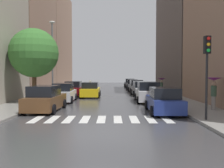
{
  "coord_description": "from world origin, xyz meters",
  "views": [
    {
      "loc": [
        0.58,
        -10.36,
        2.52
      ],
      "look_at": [
        0.49,
        17.38,
        1.36
      ],
      "focal_mm": 39.39,
      "sensor_mm": 36.0,
      "label": 1
    }
  ],
  "objects": [
    {
      "name": "street_tree_left",
      "position": [
        -5.91,
        10.1,
        4.23
      ],
      "size": [
        4.06,
        4.06,
        6.13
      ],
      "color": "#513823",
      "rests_on": "sidewalk_left"
    },
    {
      "name": "parked_car_right_fourth",
      "position": [
        3.9,
        23.37,
        0.78
      ],
      "size": [
        2.1,
        4.4,
        1.67
      ],
      "rotation": [
        0.0,
        0.0,
        1.6
      ],
      "color": "#474C51",
      "rests_on": "ground"
    },
    {
      "name": "parked_car_right_second",
      "position": [
        3.8,
        11.57,
        0.85
      ],
      "size": [
        2.28,
        4.66,
        1.82
      ],
      "rotation": [
        0.0,
        0.0,
        1.54
      ],
      "color": "silver",
      "rests_on": "ground"
    },
    {
      "name": "building_left_mid",
      "position": [
        -11.0,
        21.54,
        8.66
      ],
      "size": [
        6.0,
        12.29,
        17.33
      ],
      "primitive_type": "cube",
      "color": "#8C6B56",
      "rests_on": "ground"
    },
    {
      "name": "pedestrian_near_tree",
      "position": [
        6.25,
        17.73,
        1.49
      ],
      "size": [
        0.94,
        0.94,
        1.87
      ],
      "rotation": [
        0.0,
        0.0,
        1.18
      ],
      "color": "navy",
      "rests_on": "sidewalk_right"
    },
    {
      "name": "crosswalk_stripes",
      "position": [
        -0.0,
        3.11,
        0.01
      ],
      "size": [
        7.65,
        2.2,
        0.01
      ],
      "color": "silver",
      "rests_on": "ground"
    },
    {
      "name": "parked_car_left_nearest",
      "position": [
        -3.93,
        6.14,
        0.81
      ],
      "size": [
        2.2,
        4.5,
        1.73
      ],
      "rotation": [
        0.0,
        0.0,
        1.54
      ],
      "color": "brown",
      "rests_on": "ground"
    },
    {
      "name": "sidewalk_left",
      "position": [
        -6.5,
        24.0,
        0.07
      ],
      "size": [
        3.0,
        72.0,
        0.15
      ],
      "primitive_type": "cube",
      "color": "gray",
      "rests_on": "ground"
    },
    {
      "name": "traffic_light_right_corner",
      "position": [
        5.45,
        2.23,
        3.29
      ],
      "size": [
        0.3,
        0.42,
        4.3
      ],
      "color": "black",
      "rests_on": "sidewalk_right"
    },
    {
      "name": "pedestrian_foreground",
      "position": [
        7.29,
        5.77,
        1.7
      ],
      "size": [
        1.03,
        1.03,
        2.13
      ],
      "rotation": [
        0.0,
        0.0,
        6.16
      ],
      "color": "gray",
      "rests_on": "sidewalk_right"
    },
    {
      "name": "sidewalk_right",
      "position": [
        6.5,
        24.0,
        0.07
      ],
      "size": [
        3.0,
        72.0,
        0.15
      ],
      "primitive_type": "cube",
      "color": "gray",
      "rests_on": "ground"
    },
    {
      "name": "lamp_post_left",
      "position": [
        -5.55,
        14.95,
        4.58
      ],
      "size": [
        0.6,
        0.28,
        7.77
      ],
      "color": "#595B60",
      "rests_on": "sidewalk_left"
    },
    {
      "name": "taxi_midroad",
      "position": [
        -1.74,
        16.05,
        0.76
      ],
      "size": [
        2.11,
        4.44,
        1.81
      ],
      "rotation": [
        0.0,
        0.0,
        1.58
      ],
      "color": "yellow",
      "rests_on": "ground"
    },
    {
      "name": "parked_car_left_third",
      "position": [
        -3.75,
        17.37,
        0.79
      ],
      "size": [
        2.13,
        4.24,
        1.69
      ],
      "rotation": [
        0.0,
        0.0,
        1.59
      ],
      "color": "maroon",
      "rests_on": "ground"
    },
    {
      "name": "parked_car_right_fifth",
      "position": [
        3.9,
        29.66,
        0.76
      ],
      "size": [
        2.15,
        4.16,
        1.62
      ],
      "rotation": [
        0.0,
        0.0,
        1.53
      ],
      "color": "#474C51",
      "rests_on": "ground"
    },
    {
      "name": "parked_car_right_nearest",
      "position": [
        3.92,
        5.32,
        0.77
      ],
      "size": [
        2.17,
        4.45,
        1.65
      ],
      "rotation": [
        0.0,
        0.0,
        1.54
      ],
      "color": "navy",
      "rests_on": "ground"
    },
    {
      "name": "building_left_far",
      "position": [
        -11.0,
        35.25,
        8.83
      ],
      "size": [
        6.0,
        14.71,
        17.65
      ],
      "primitive_type": "cube",
      "color": "#8C6B56",
      "rests_on": "ground"
    },
    {
      "name": "parked_car_right_third",
      "position": [
        3.92,
        18.12,
        0.78
      ],
      "size": [
        2.16,
        4.36,
        1.66
      ],
      "rotation": [
        0.0,
        0.0,
        1.6
      ],
      "color": "#474C51",
      "rests_on": "ground"
    },
    {
      "name": "ground_plane",
      "position": [
        0.0,
        24.0,
        -0.02
      ],
      "size": [
        28.0,
        72.0,
        0.04
      ],
      "primitive_type": "cube",
      "color": "#3D3D3F"
    },
    {
      "name": "parked_car_right_sixth",
      "position": [
        3.93,
        36.16,
        0.75
      ],
      "size": [
        2.01,
        4.6,
        1.59
      ],
      "rotation": [
        0.0,
        0.0,
        1.56
      ],
      "color": "#474C51",
      "rests_on": "ground"
    },
    {
      "name": "building_right_mid",
      "position": [
        11.0,
        23.59,
        9.31
      ],
      "size": [
        6.0,
        15.39,
        18.61
      ],
      "primitive_type": "cube",
      "color": "#564C47",
      "rests_on": "ground"
    },
    {
      "name": "parked_car_left_second",
      "position": [
        -3.75,
        11.57,
        0.79
      ],
      "size": [
        2.03,
        4.11,
        1.69
      ],
      "rotation": [
        0.0,
        0.0,
        1.59
      ],
      "color": "silver",
      "rests_on": "ground"
    }
  ]
}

